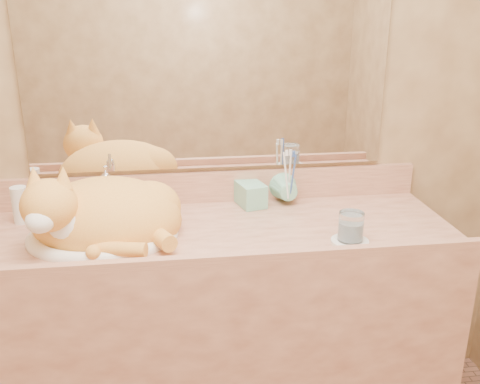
{
  "coord_description": "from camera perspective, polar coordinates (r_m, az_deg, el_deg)",
  "views": [
    {
      "loc": [
        -0.15,
        -0.93,
        1.58
      ],
      "look_at": [
        0.07,
        0.7,
        0.99
      ],
      "focal_mm": 40.0,
      "sensor_mm": 36.0,
      "label": 1
    }
  ],
  "objects": [
    {
      "name": "wall_back",
      "position": [
        1.97,
        -3.3,
        10.08
      ],
      "size": [
        2.4,
        0.02,
        2.5
      ],
      "primitive_type": "cube",
      "color": "brown",
      "rests_on": "ground"
    },
    {
      "name": "vanity_counter",
      "position": [
        2.02,
        -2.18,
        -15.01
      ],
      "size": [
        1.6,
        0.55,
        0.85
      ],
      "primitive_type": null,
      "color": "#965943",
      "rests_on": "floor"
    },
    {
      "name": "mirror",
      "position": [
        1.94,
        -3.35,
        14.11
      ],
      "size": [
        1.3,
        0.02,
        0.8
      ],
      "primitive_type": "cube",
      "color": "white",
      "rests_on": "wall_back"
    },
    {
      "name": "sink_basin",
      "position": [
        1.78,
        -14.53,
        -2.5
      ],
      "size": [
        0.54,
        0.48,
        0.15
      ],
      "primitive_type": null,
      "rotation": [
        0.0,
        0.0,
        -0.19
      ],
      "color": "white",
      "rests_on": "vanity_counter"
    },
    {
      "name": "faucet",
      "position": [
        1.94,
        -14.0,
        -0.16
      ],
      "size": [
        0.05,
        0.12,
        0.17
      ],
      "primitive_type": null,
      "rotation": [
        0.0,
        0.0,
        -0.06
      ],
      "color": "silver",
      "rests_on": "vanity_counter"
    },
    {
      "name": "cat",
      "position": [
        1.77,
        -14.72,
        -2.09
      ],
      "size": [
        0.52,
        0.44,
        0.27
      ],
      "primitive_type": null,
      "rotation": [
        0.0,
        0.0,
        -0.09
      ],
      "color": "orange",
      "rests_on": "sink_basin"
    },
    {
      "name": "soap_dispenser",
      "position": [
        1.93,
        1.9,
        0.69
      ],
      "size": [
        0.11,
        0.11,
        0.2
      ],
      "primitive_type": "imported",
      "rotation": [
        0.0,
        0.0,
        0.25
      ],
      "color": "#7CC6A7",
      "rests_on": "vanity_counter"
    },
    {
      "name": "toothbrush_cup",
      "position": [
        1.99,
        5.26,
        -0.23
      ],
      "size": [
        0.12,
        0.12,
        0.1
      ],
      "primitive_type": "imported",
      "rotation": [
        0.0,
        0.0,
        0.06
      ],
      "color": "#7CC6A7",
      "rests_on": "vanity_counter"
    },
    {
      "name": "toothbrushes",
      "position": [
        1.97,
        5.33,
        1.98
      ],
      "size": [
        0.04,
        0.04,
        0.22
      ],
      "primitive_type": null,
      "color": "white",
      "rests_on": "toothbrush_cup"
    },
    {
      "name": "saucer",
      "position": [
        1.74,
        11.63,
        -5.2
      ],
      "size": [
        0.12,
        0.12,
        0.01
      ],
      "primitive_type": "cylinder",
      "color": "silver",
      "rests_on": "vanity_counter"
    },
    {
      "name": "water_glass",
      "position": [
        1.72,
        11.75,
        -3.63
      ],
      "size": [
        0.08,
        0.08,
        0.09
      ],
      "primitive_type": "cylinder",
      "color": "white",
      "rests_on": "saucer"
    },
    {
      "name": "lotion_bottle",
      "position": [
        1.99,
        -22.41,
        -1.28
      ],
      "size": [
        0.05,
        0.05,
        0.13
      ],
      "primitive_type": "cylinder",
      "color": "white",
      "rests_on": "vanity_counter"
    }
  ]
}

